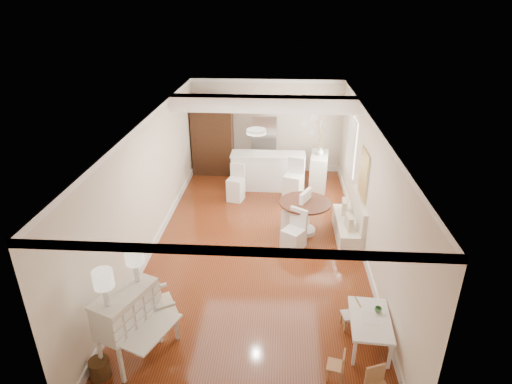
# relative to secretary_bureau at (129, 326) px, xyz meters

# --- Properties ---
(room) EXTENTS (9.00, 9.04, 2.82)m
(room) POSITION_rel_secretary_bureau_xyz_m (1.74, 3.59, 1.37)
(room) COLOR brown
(room) RESTS_ON ground
(secretary_bureau) EXTENTS (1.25, 1.26, 1.22)m
(secretary_bureau) POSITION_rel_secretary_bureau_xyz_m (0.00, 0.00, 0.00)
(secretary_bureau) COLOR silver
(secretary_bureau) RESTS_ON ground
(gustavian_armchair) EXTENTS (0.84, 0.84, 1.07)m
(gustavian_armchair) POSITION_rel_secretary_bureau_xyz_m (0.26, 0.51, -0.07)
(gustavian_armchair) COLOR beige
(gustavian_armchair) RESTS_ON ground
(wicker_basket) EXTENTS (0.37, 0.37, 0.29)m
(wicker_basket) POSITION_rel_secretary_bureau_xyz_m (-0.35, -0.39, -0.46)
(wicker_basket) COLOR #4B3017
(wicker_basket) RESTS_ON ground
(kids_table) EXTENTS (0.67, 1.05, 0.51)m
(kids_table) POSITION_rel_secretary_bureau_xyz_m (3.60, 0.49, -0.35)
(kids_table) COLOR white
(kids_table) RESTS_ON ground
(kids_chair_a) EXTENTS (0.29, 0.29, 0.50)m
(kids_chair_a) POSITION_rel_secretary_bureau_xyz_m (3.01, -0.21, -0.36)
(kids_chair_a) COLOR #B27E50
(kids_chair_a) RESTS_ON ground
(kids_chair_b) EXTENTS (0.30, 0.30, 0.53)m
(kids_chair_b) POSITION_rel_secretary_bureau_xyz_m (3.36, 0.85, -0.35)
(kids_chair_b) COLOR #A07D49
(kids_chair_b) RESTS_ON ground
(banquette) EXTENTS (0.52, 1.60, 0.98)m
(banquette) POSITION_rel_secretary_bureau_xyz_m (3.69, 3.77, -0.12)
(banquette) COLOR silver
(banquette) RESTS_ON ground
(dining_table) EXTENTS (1.49, 1.49, 0.79)m
(dining_table) POSITION_rel_secretary_bureau_xyz_m (2.73, 3.91, -0.21)
(dining_table) COLOR #4B2518
(dining_table) RESTS_ON ground
(slip_chair_near) EXTENTS (0.59, 0.59, 0.88)m
(slip_chair_near) POSITION_rel_secretary_bureau_xyz_m (2.47, 3.26, -0.17)
(slip_chair_near) COLOR silver
(slip_chair_near) RESTS_ON ground
(slip_chair_far) EXTENTS (0.68, 0.67, 1.03)m
(slip_chair_far) POSITION_rel_secretary_bureau_xyz_m (2.53, 4.05, -0.09)
(slip_chair_far) COLOR white
(slip_chair_far) RESTS_ON ground
(breakfast_counter) EXTENTS (2.05, 0.65, 1.03)m
(breakfast_counter) POSITION_rel_secretary_bureau_xyz_m (1.80, 6.37, -0.09)
(breakfast_counter) COLOR white
(breakfast_counter) RESTS_ON ground
(bar_stool_left) EXTENTS (0.48, 0.48, 0.98)m
(bar_stool_left) POSITION_rel_secretary_bureau_xyz_m (0.98, 5.52, -0.12)
(bar_stool_left) COLOR white
(bar_stool_left) RESTS_ON ground
(bar_stool_right) EXTENTS (0.59, 0.59, 1.14)m
(bar_stool_right) POSITION_rel_secretary_bureau_xyz_m (2.50, 5.63, -0.04)
(bar_stool_right) COLOR white
(bar_stool_right) RESTS_ON ground
(pantry_cabinet) EXTENTS (1.20, 0.60, 2.30)m
(pantry_cabinet) POSITION_rel_secretary_bureau_xyz_m (0.10, 7.45, 0.54)
(pantry_cabinet) COLOR #381E11
(pantry_cabinet) RESTS_ON ground
(fridge) EXTENTS (0.75, 0.65, 1.80)m
(fridge) POSITION_rel_secretary_bureau_xyz_m (2.00, 7.42, 0.29)
(fridge) COLOR silver
(fridge) RESTS_ON ground
(sideboard) EXTENTS (0.58, 1.08, 0.98)m
(sideboard) POSITION_rel_secretary_bureau_xyz_m (3.23, 6.51, -0.12)
(sideboard) COLOR beige
(sideboard) RESTS_ON ground
(pencil_cup) EXTENTS (0.14, 0.14, 0.09)m
(pencil_cup) POSITION_rel_secretary_bureau_xyz_m (3.74, 0.65, -0.06)
(pencil_cup) COLOR #4F8852
(pencil_cup) RESTS_ON kids_table
(branch_vase) EXTENTS (0.24, 0.24, 0.20)m
(branch_vase) POSITION_rel_secretary_bureau_xyz_m (3.24, 6.52, 0.47)
(branch_vase) COLOR white
(branch_vase) RESTS_ON sideboard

